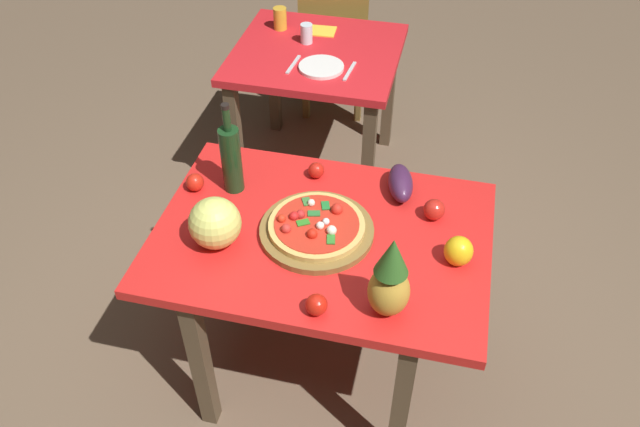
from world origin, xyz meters
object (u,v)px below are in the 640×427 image
eggplant (400,183)px  dinner_plate (321,67)px  background_table (316,73)px  tomato_at_corner (195,182)px  bell_pepper (459,251)px  tomato_near_board (317,305)px  pineapple_left (390,280)px  drinking_glass_water (307,34)px  fork_utensil (293,64)px  display_table (322,253)px  pizza (316,225)px  melon (215,223)px  wine_bottle (231,158)px  tomato_by_bottle (316,170)px  dining_chair (334,43)px  napkin_folded (322,31)px  drinking_glass_juice (280,18)px  knife_utensil (350,71)px  tomato_beside_pepper (434,210)px  pizza_board (317,231)px

eggplant → dinner_plate: bearing=121.0°
background_table → tomato_at_corner: bearing=-99.2°
bell_pepper → tomato_near_board: size_ratio=1.53×
pineapple_left → drinking_glass_water: size_ratio=3.08×
fork_utensil → pineapple_left: bearing=-59.5°
display_table → drinking_glass_water: (-0.40, 1.35, 0.15)m
pizza → drinking_glass_water: (-0.38, 1.36, 0.01)m
melon → tomato_near_board: bearing=-28.4°
tomato_at_corner → drinking_glass_water: size_ratio=0.69×
wine_bottle → tomato_by_bottle: (0.29, 0.14, -0.11)m
fork_utensil → melon: bearing=-82.4°
dining_chair → napkin_folded: dining_chair is taller
dinner_plate → dining_chair: bearing=97.7°
bell_pepper → tomato_near_board: bell_pepper is taller
tomato_near_board → drinking_glass_juice: drinking_glass_juice is taller
pizza → tomato_at_corner: 0.52m
dining_chair → fork_utensil: 0.84m
eggplant → fork_utensil: (-0.64, 0.83, -0.04)m
drinking_glass_water → tomato_at_corner: bearing=-95.6°
tomato_at_corner → drinking_glass_water: drinking_glass_water is taller
tomato_at_corner → napkin_folded: size_ratio=0.49×
display_table → fork_utensil: (-0.40, 1.11, 0.10)m
drinking_glass_water → napkin_folded: bearing=69.8°
pineapple_left → melon: bearing=165.4°
pizza → drinking_glass_water: size_ratio=3.40×
bell_pepper → knife_utensil: (-0.59, 1.14, -0.04)m
melon → drinking_glass_water: bearing=92.2°
pineapple_left → melon: 0.64m
eggplant → drinking_glass_water: size_ratio=2.02×
display_table → tomato_near_board: tomato_near_board is taller
napkin_folded → drinking_glass_water: bearing=-110.2°
knife_utensil → drinking_glass_juice: bearing=146.6°
melon → bell_pepper: bearing=7.0°
background_table → eggplant: size_ratio=4.17×
pizza → tomato_beside_pepper: bearing=24.2°
eggplant → tomato_at_corner: 0.77m
drinking_glass_juice → knife_utensil: drinking_glass_juice is taller
dining_chair → eggplant: (0.60, -1.62, 0.32)m
melon → napkin_folded: (-0.01, 1.61, -0.09)m
drinking_glass_juice → napkin_folded: bearing=4.5°
bell_pepper → fork_utensil: bearing=127.5°
eggplant → dinner_plate: 0.97m
background_table → knife_utensil: (0.21, -0.17, 0.13)m
knife_utensil → background_table: bearing=145.6°
pizza_board → wine_bottle: size_ratio=1.08×
tomato_beside_pepper → background_table: bearing=122.2°
tomato_beside_pepper → wine_bottle: bearing=-179.5°
dinner_plate → bell_pepper: bearing=-57.2°
display_table → tomato_at_corner: (-0.52, 0.12, 0.13)m
tomato_by_bottle → drinking_glass_juice: drinking_glass_juice is taller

